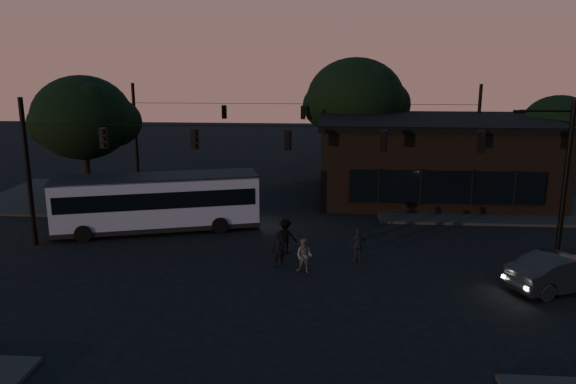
# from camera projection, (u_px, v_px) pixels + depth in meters

# --- Properties ---
(ground) EXTENTS (120.00, 120.00, 0.00)m
(ground) POSITION_uv_depth(u_px,v_px,m) (281.00, 282.00, 24.06)
(ground) COLOR black
(ground) RESTS_ON ground
(sidewalk_far_right) EXTENTS (14.00, 10.00, 0.15)m
(sidewalk_far_right) POSITION_uv_depth(u_px,v_px,m) (481.00, 203.00, 36.80)
(sidewalk_far_right) COLOR black
(sidewalk_far_right) RESTS_ON ground
(sidewalk_far_left) EXTENTS (14.00, 10.00, 0.15)m
(sidewalk_far_left) POSITION_uv_depth(u_px,v_px,m) (96.00, 196.00, 38.58)
(sidewalk_far_left) COLOR black
(sidewalk_far_left) RESTS_ON ground
(building) EXTENTS (15.40, 10.41, 5.40)m
(building) POSITION_uv_depth(u_px,v_px,m) (432.00, 158.00, 38.31)
(building) COLOR black
(building) RESTS_ON ground
(tree_behind) EXTENTS (7.60, 7.60, 9.43)m
(tree_behind) POSITION_uv_depth(u_px,v_px,m) (355.00, 100.00, 43.69)
(tree_behind) COLOR black
(tree_behind) RESTS_ON ground
(tree_right) EXTENTS (5.20, 5.20, 6.86)m
(tree_right) POSITION_uv_depth(u_px,v_px,m) (559.00, 127.00, 39.21)
(tree_right) COLOR black
(tree_right) RESTS_ON ground
(tree_left) EXTENTS (6.40, 6.40, 8.30)m
(tree_left) POSITION_uv_depth(u_px,v_px,m) (83.00, 118.00, 36.34)
(tree_left) COLOR black
(tree_left) RESTS_ON ground
(signal_rig_near) EXTENTS (26.24, 0.30, 7.50)m
(signal_rig_near) POSITION_uv_depth(u_px,v_px,m) (288.00, 163.00, 26.90)
(signal_rig_near) COLOR black
(signal_rig_near) RESTS_ON ground
(signal_rig_far) EXTENTS (26.24, 0.30, 7.50)m
(signal_rig_far) POSITION_uv_depth(u_px,v_px,m) (303.00, 128.00, 42.48)
(signal_rig_far) COLOR black
(signal_rig_far) RESTS_ON ground
(bus) EXTENTS (11.30, 5.51, 3.11)m
(bus) POSITION_uv_depth(u_px,v_px,m) (157.00, 200.00, 30.80)
(bus) COLOR gray
(bus) RESTS_ON ground
(car) EXTENTS (5.07, 3.41, 1.58)m
(car) POSITION_uv_depth(u_px,v_px,m) (564.00, 272.00, 23.03)
(car) COLOR black
(car) RESTS_ON ground
(pedestrian_a) EXTENTS (0.67, 0.50, 1.69)m
(pedestrian_a) POSITION_uv_depth(u_px,v_px,m) (279.00, 250.00, 25.52)
(pedestrian_a) COLOR black
(pedestrian_a) RESTS_ON ground
(pedestrian_b) EXTENTS (0.92, 0.83, 1.56)m
(pedestrian_b) POSITION_uv_depth(u_px,v_px,m) (304.00, 256.00, 24.91)
(pedestrian_b) COLOR #505049
(pedestrian_b) RESTS_ON ground
(pedestrian_c) EXTENTS (1.02, 0.73, 1.61)m
(pedestrian_c) POSITION_uv_depth(u_px,v_px,m) (358.00, 245.00, 26.29)
(pedestrian_c) COLOR black
(pedestrian_c) RESTS_ON ground
(pedestrian_d) EXTENTS (1.22, 0.80, 1.76)m
(pedestrian_d) POSITION_uv_depth(u_px,v_px,m) (285.00, 236.00, 27.33)
(pedestrian_d) COLOR black
(pedestrian_d) RESTS_ON ground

